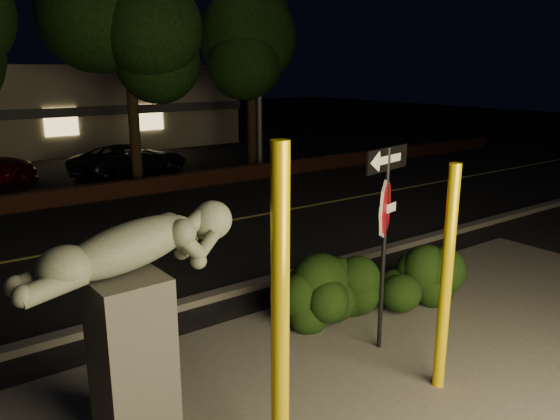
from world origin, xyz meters
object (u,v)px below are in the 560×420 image
object	(u,v)px
signpost	(386,209)
yellow_pole_right	(446,281)
sculpture	(132,306)
yellow_pole_left	(280,328)
parked_car_dark	(130,160)

from	to	relation	value
signpost	yellow_pole_right	bearing A→B (deg)	-108.48
yellow_pole_right	sculpture	xyz separation A→B (m)	(-3.36, 1.27, 0.11)
yellow_pole_left	sculpture	bearing A→B (deg)	117.95
signpost	sculpture	distance (m)	3.51
sculpture	parked_car_dark	xyz separation A→B (m)	(5.36, 14.12, -0.93)
yellow_pole_left	yellow_pole_right	distance (m)	2.60
yellow_pole_right	parked_car_dark	world-z (taller)	yellow_pole_right
parked_car_dark	signpost	bearing A→B (deg)	159.66
parked_car_dark	sculpture	bearing A→B (deg)	146.41
yellow_pole_right	parked_car_dark	xyz separation A→B (m)	(2.00, 15.39, -0.82)
yellow_pole_left	signpost	bearing A→B (deg)	26.08
yellow_pole_right	sculpture	bearing A→B (deg)	159.35
yellow_pole_left	parked_car_dark	distance (m)	16.29
yellow_pole_right	parked_car_dark	size ratio (longest dim) A/B	0.66
signpost	sculpture	size ratio (longest dim) A/B	1.16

